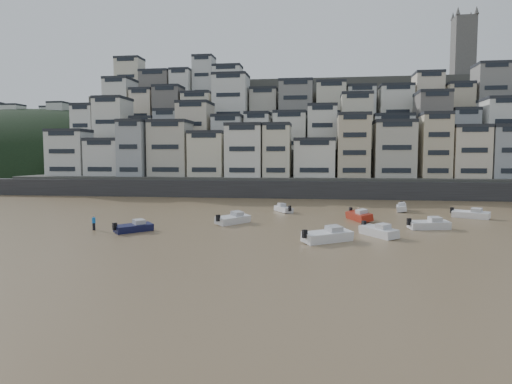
# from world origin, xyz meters

# --- Properties ---
(ground) EXTENTS (400.00, 400.00, 0.00)m
(ground) POSITION_xyz_m (0.00, 0.00, 0.00)
(ground) COLOR olive
(ground) RESTS_ON ground
(sea_strip) EXTENTS (340.00, 340.00, 0.00)m
(sea_strip) POSITION_xyz_m (-110.00, 145.00, 0.01)
(sea_strip) COLOR #42535F
(sea_strip) RESTS_ON ground
(harbor_wall) EXTENTS (140.00, 3.00, 3.50)m
(harbor_wall) POSITION_xyz_m (10.00, 65.00, 1.75)
(harbor_wall) COLOR #38383A
(harbor_wall) RESTS_ON ground
(hillside) EXTENTS (141.04, 66.00, 50.00)m
(hillside) POSITION_xyz_m (14.73, 104.84, 13.01)
(hillside) COLOR #4C4C47
(hillside) RESTS_ON ground
(headland) EXTENTS (216.00, 135.00, 53.33)m
(headland) POSITION_xyz_m (-95.00, 135.00, 0.02)
(headland) COLOR black
(headland) RESTS_ON ground
(boat_j) EXTENTS (4.30, 4.64, 1.30)m
(boat_j) POSITION_xyz_m (-8.23, 21.24, 0.65)
(boat_j) COLOR #14173F
(boat_j) RESTS_ON ground
(boat_b) EXTENTS (4.33, 5.51, 1.47)m
(boat_b) POSITION_xyz_m (18.91, 22.17, 0.73)
(boat_b) COLOR silver
(boat_b) RESTS_ON ground
(boat_i) EXTENTS (2.41, 5.17, 1.36)m
(boat_i) POSITION_xyz_m (25.29, 45.46, 0.68)
(boat_i) COLOR silver
(boat_i) RESTS_ON ground
(boat_g) EXTENTS (5.39, 4.05, 1.42)m
(boat_g) POSITION_xyz_m (33.36, 38.54, 0.71)
(boat_g) COLOR white
(boat_g) RESTS_ON ground
(boat_e) EXTENTS (3.69, 5.94, 1.54)m
(boat_e) POSITION_xyz_m (17.84, 34.18, 0.77)
(boat_e) COLOR maroon
(boat_e) RESTS_ON ground
(boat_a) EXTENTS (5.86, 5.07, 1.60)m
(boat_a) POSITION_xyz_m (13.45, 18.18, 0.80)
(boat_a) COLOR white
(boat_a) RESTS_ON ground
(boat_d) EXTENTS (5.55, 3.05, 1.44)m
(boat_d) POSITION_xyz_m (25.41, 27.89, 0.72)
(boat_d) COLOR silver
(boat_d) RESTS_ON ground
(boat_c) EXTENTS (4.57, 5.56, 1.50)m
(boat_c) POSITION_xyz_m (1.77, 28.88, 0.75)
(boat_c) COLOR white
(boat_c) RESTS_ON ground
(boat_h) EXTENTS (3.65, 4.91, 1.30)m
(boat_h) POSITION_xyz_m (7.14, 41.86, 0.65)
(boat_h) COLOR silver
(boat_h) RESTS_ON ground
(person_blue) EXTENTS (0.44, 0.44, 1.74)m
(person_blue) POSITION_xyz_m (-13.37, 21.86, 0.87)
(person_blue) COLOR blue
(person_blue) RESTS_ON ground
(person_pink) EXTENTS (0.44, 0.44, 1.74)m
(person_pink) POSITION_xyz_m (17.78, 34.26, 0.87)
(person_pink) COLOR #CB9C8F
(person_pink) RESTS_ON ground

